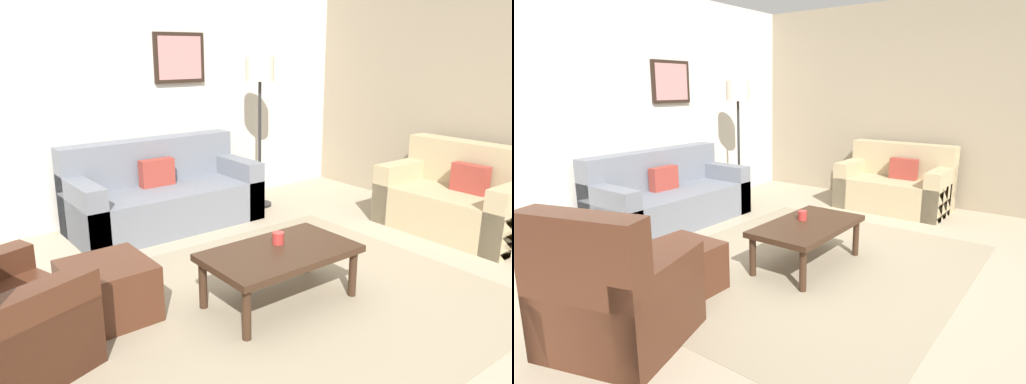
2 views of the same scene
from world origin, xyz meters
The scene contains 11 objects.
ground_plane centered at (0.00, 0.00, 0.00)m, with size 8.00×8.00×0.00m, color tan.
rear_partition centered at (0.00, 2.60, 1.40)m, with size 6.00×0.12×2.80m, color silver.
stone_feature_panel centered at (3.00, 0.00, 1.40)m, with size 0.12×5.20×2.80m, color gray.
area_rug centered at (0.00, 0.00, 0.00)m, with size 3.18×2.67×0.01m, color gray.
couch_main centered at (0.16, 2.11, 0.30)m, with size 1.93×0.88×0.88m.
couch_loveseat centered at (2.48, 0.09, 0.30)m, with size 0.83×1.42×0.88m.
ottoman centered at (-1.05, 0.56, 0.20)m, with size 0.56×0.56×0.40m, color #4C2819.
coffee_table centered at (0.02, 0.02, 0.36)m, with size 1.10×0.64×0.41m.
cup centered at (0.09, 0.11, 0.45)m, with size 0.09×0.09×0.09m, color #B2332D.
lamp_standing centered at (1.37, 1.98, 1.41)m, with size 0.32×0.32×1.71m.
framed_artwork centered at (0.67, 2.51, 1.70)m, with size 0.61×0.04×0.54m.
Camera 1 is at (-2.14, -2.52, 1.78)m, focal length 35.30 mm.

